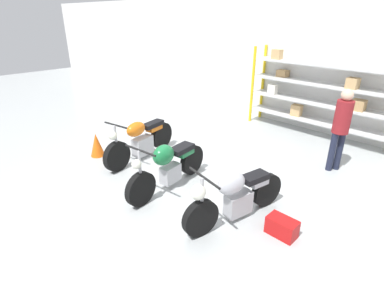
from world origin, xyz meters
name	(u,v)px	position (x,y,z in m)	size (l,w,h in m)	color
ground_plane	(178,182)	(0.00, 0.00, 0.00)	(30.00, 30.00, 0.00)	#B2B7B7
back_wall	(303,63)	(0.00, 4.75, 1.80)	(30.00, 0.08, 3.60)	white
shelving_rack	(321,94)	(0.78, 4.38, 1.14)	(4.10, 0.63, 2.21)	yellow
motorcycle_orange	(141,140)	(-1.39, 0.16, 0.44)	(0.69, 2.08, 1.02)	black
motorcycle_green	(168,165)	(0.02, -0.24, 0.47)	(0.69, 2.03, 1.03)	black
motorcycle_silver	(235,196)	(1.49, -0.14, 0.45)	(0.72, 1.95, 0.98)	black
person_browsing	(341,124)	(1.93, 2.70, 1.02)	(0.44, 0.44, 1.73)	#1E2338
toolbox	(282,227)	(2.22, 0.07, 0.14)	(0.44, 0.26, 0.28)	red
traffic_cone	(97,145)	(-2.22, -0.49, 0.28)	(0.32, 0.32, 0.55)	orange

